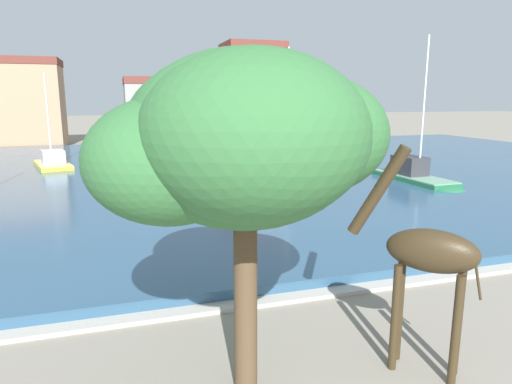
{
  "coord_description": "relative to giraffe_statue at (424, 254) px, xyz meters",
  "views": [
    {
      "loc": [
        -3.57,
        -3.68,
        5.51
      ],
      "look_at": [
        1.08,
        11.43,
        2.2
      ],
      "focal_mm": 31.7,
      "sensor_mm": 36.0,
      "label": 1
    }
  ],
  "objects": [
    {
      "name": "townhouse_tall_gabled",
      "position": [
        -15.23,
        50.04,
        2.42
      ],
      "size": [
        8.0,
        6.57,
        9.8
      ],
      "color": "tan",
      "rests_on": "ground"
    },
    {
      "name": "giraffe_statue",
      "position": [
        0.0,
        0.0,
        0.0
      ],
      "size": [
        2.25,
        2.27,
        4.89
      ],
      "color": "#382B19",
      "rests_on": "ground"
    },
    {
      "name": "townhouse_wide_warehouse",
      "position": [
        11.11,
        48.83,
        3.59
      ],
      "size": [
        7.17,
        6.6,
        12.15
      ],
      "color": "gray",
      "rests_on": "ground"
    },
    {
      "name": "sailboat_green",
      "position": [
        12.07,
        16.33,
        -1.88
      ],
      "size": [
        2.28,
        7.12,
        9.09
      ],
      "color": "#236B42",
      "rests_on": "ground"
    },
    {
      "name": "quay_edge_coping",
      "position": [
        -2.05,
        3.78,
        -2.44
      ],
      "size": [
        81.25,
        0.5,
        0.12
      ],
      "primitive_type": "cube",
      "color": "#ADA89E",
      "rests_on": "ground"
    },
    {
      "name": "shade_tree",
      "position": [
        -3.55,
        0.48,
        2.32
      ],
      "size": [
        5.46,
        5.56,
        6.34
      ],
      "color": "brown",
      "rests_on": "ground"
    },
    {
      "name": "harbor_water",
      "position": [
        -2.05,
        25.31,
        -2.29
      ],
      "size": [
        81.25,
        42.57,
        0.41
      ],
      "primitive_type": "cube",
      "color": "#2D5170",
      "rests_on": "ground"
    },
    {
      "name": "sailboat_yellow",
      "position": [
        -10.42,
        29.87,
        -1.94
      ],
      "size": [
        3.44,
        6.23,
        7.32
      ],
      "color": "gold",
      "rests_on": "ground"
    },
    {
      "name": "sailboat_white",
      "position": [
        6.59,
        24.82,
        -2.08
      ],
      "size": [
        3.14,
        6.67,
        9.12
      ],
      "color": "white",
      "rests_on": "ground"
    },
    {
      "name": "sailboat_red",
      "position": [
        9.42,
        36.46,
        -1.89
      ],
      "size": [
        3.44,
        7.72,
        7.21
      ],
      "color": "red",
      "rests_on": "ground"
    },
    {
      "name": "townhouse_end_terrace",
      "position": [
        -1.56,
        50.16,
        1.45
      ],
      "size": [
        5.92,
        7.95,
        7.86
      ],
      "color": "gray",
      "rests_on": "ground"
    }
  ]
}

